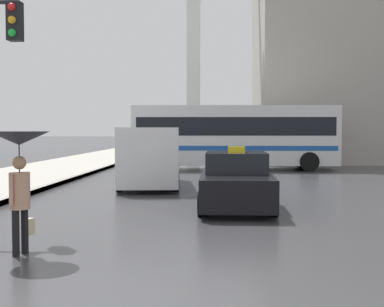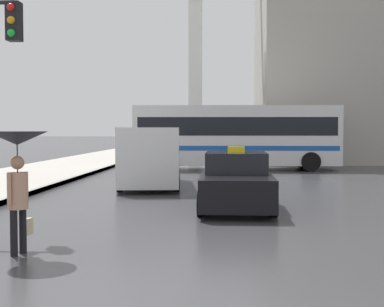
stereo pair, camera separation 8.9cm
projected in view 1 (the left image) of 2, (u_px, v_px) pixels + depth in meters
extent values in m
cube|color=black|center=(236.00, 188.00, 14.05)|extent=(1.80, 4.31, 0.77)
cube|color=black|center=(236.00, 162.00, 14.23)|extent=(1.58, 1.94, 0.54)
cylinder|color=black|center=(274.00, 204.00, 12.68)|extent=(0.20, 0.60, 0.60)
cylinder|color=black|center=(202.00, 204.00, 12.78)|extent=(0.20, 0.60, 0.60)
cylinder|color=black|center=(265.00, 191.00, 15.34)|extent=(0.20, 0.60, 0.60)
cylinder|color=black|center=(205.00, 191.00, 15.44)|extent=(0.20, 0.60, 0.60)
cube|color=yellow|center=(236.00, 150.00, 14.00)|extent=(0.44, 0.16, 0.16)
cube|color=white|center=(149.00, 155.00, 19.49)|extent=(2.61, 5.66, 1.98)
cube|color=black|center=(149.00, 145.00, 19.48)|extent=(2.58, 5.22, 0.51)
cube|color=red|center=(149.00, 162.00, 19.50)|extent=(2.61, 5.44, 0.14)
cylinder|color=black|center=(176.00, 182.00, 17.95)|extent=(0.27, 0.65, 0.63)
cylinder|color=black|center=(119.00, 182.00, 17.84)|extent=(0.27, 0.65, 0.63)
cylinder|color=black|center=(174.00, 174.00, 21.22)|extent=(0.27, 0.65, 0.63)
cylinder|color=black|center=(126.00, 174.00, 21.11)|extent=(0.27, 0.65, 0.63)
cube|color=silver|center=(234.00, 135.00, 27.62)|extent=(10.48, 2.80, 3.01)
cube|color=black|center=(234.00, 126.00, 27.60)|extent=(9.96, 2.80, 0.92)
cube|color=#194C9E|center=(234.00, 147.00, 27.65)|extent=(10.17, 2.81, 0.24)
cylinder|color=black|center=(301.00, 159.00, 28.78)|extent=(0.97, 0.31, 0.96)
cylinder|color=black|center=(309.00, 162.00, 26.38)|extent=(0.97, 0.31, 0.96)
cylinder|color=black|center=(171.00, 159.00, 28.97)|extent=(0.97, 0.31, 0.96)
cylinder|color=black|center=(167.00, 162.00, 26.58)|extent=(0.97, 0.31, 0.96)
cylinder|color=black|center=(16.00, 233.00, 8.74)|extent=(0.15, 0.15, 0.77)
cylinder|color=black|center=(25.00, 231.00, 8.94)|extent=(0.15, 0.15, 0.77)
cylinder|color=tan|center=(20.00, 191.00, 8.81)|extent=(0.42, 0.42, 0.61)
sphere|color=#997051|center=(19.00, 163.00, 8.78)|extent=(0.22, 0.22, 0.22)
cylinder|color=tan|center=(11.00, 189.00, 8.61)|extent=(0.09, 0.09, 0.52)
cylinder|color=tan|center=(28.00, 187.00, 9.00)|extent=(0.09, 0.09, 0.52)
cone|color=#232328|center=(19.00, 138.00, 8.77)|extent=(1.00, 1.00, 0.22)
cylinder|color=black|center=(19.00, 158.00, 8.78)|extent=(0.02, 0.02, 0.67)
cube|color=#BFB28C|center=(29.00, 227.00, 9.12)|extent=(0.15, 0.20, 0.28)
cube|color=black|center=(15.00, 21.00, 10.99)|extent=(0.28, 0.28, 0.80)
sphere|color=red|center=(12.00, 7.00, 10.82)|extent=(0.16, 0.16, 0.16)
sphere|color=orange|center=(12.00, 20.00, 10.83)|extent=(0.16, 0.16, 0.16)
sphere|color=green|center=(12.00, 33.00, 10.85)|extent=(0.16, 0.16, 0.16)
cube|color=white|center=(193.00, 29.00, 36.68)|extent=(0.90, 0.90, 17.92)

